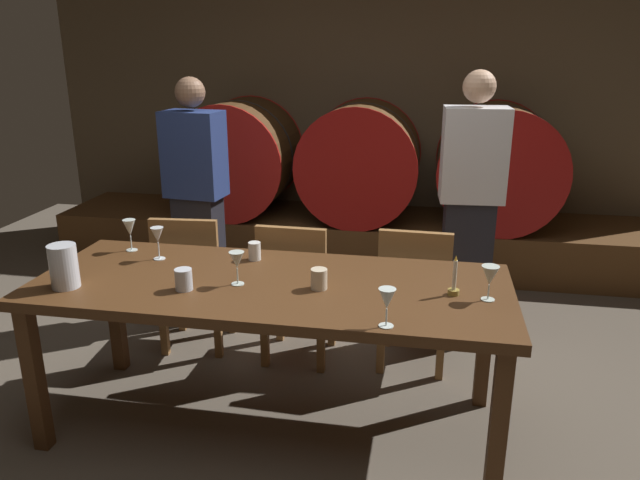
{
  "coord_description": "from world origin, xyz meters",
  "views": [
    {
      "loc": [
        0.56,
        -2.53,
        1.85
      ],
      "look_at": [
        0.05,
        0.24,
        0.92
      ],
      "focal_mm": 33.97,
      "sensor_mm": 36.0,
      "label": 1
    }
  ],
  "objects_px": {
    "guest_left": "(197,200)",
    "wine_glass_left": "(157,236)",
    "chair_center": "(296,286)",
    "pitcher": "(64,266)",
    "wine_glass_far_right": "(490,276)",
    "wine_barrel_center": "(361,161)",
    "cup_right": "(319,279)",
    "wine_glass_center": "(237,261)",
    "candle_center": "(454,284)",
    "wine_glass_far_left": "(130,229)",
    "guest_right": "(470,209)",
    "wine_glass_right": "(387,300)",
    "wine_barrel_right": "(498,166)",
    "chair_right": "(414,291)",
    "wine_barrel_left": "(239,157)",
    "dining_table": "(271,296)",
    "cup_left": "(184,279)",
    "chair_left": "(192,276)",
    "cup_center": "(255,251)"
  },
  "relations": [
    {
      "from": "candle_center",
      "to": "pitcher",
      "type": "distance_m",
      "value": 1.76
    },
    {
      "from": "dining_table",
      "to": "wine_barrel_left",
      "type": "bearing_deg",
      "value": 110.85
    },
    {
      "from": "wine_glass_center",
      "to": "wine_glass_left",
      "type": "bearing_deg",
      "value": 153.08
    },
    {
      "from": "chair_center",
      "to": "candle_center",
      "type": "xyz_separation_m",
      "value": [
        0.87,
        -0.65,
        0.34
      ]
    },
    {
      "from": "cup_right",
      "to": "wine_glass_center",
      "type": "bearing_deg",
      "value": -177.5
    },
    {
      "from": "candle_center",
      "to": "wine_glass_right",
      "type": "height_order",
      "value": "candle_center"
    },
    {
      "from": "cup_right",
      "to": "pitcher",
      "type": "bearing_deg",
      "value": -170.59
    },
    {
      "from": "guest_right",
      "to": "candle_center",
      "type": "distance_m",
      "value": 1.17
    },
    {
      "from": "wine_barrel_center",
      "to": "wine_glass_far_left",
      "type": "height_order",
      "value": "wine_barrel_center"
    },
    {
      "from": "candle_center",
      "to": "dining_table",
      "type": "bearing_deg",
      "value": 179.8
    },
    {
      "from": "wine_barrel_center",
      "to": "cup_right",
      "type": "relative_size",
      "value": 10.32
    },
    {
      "from": "guest_left",
      "to": "wine_glass_left",
      "type": "bearing_deg",
      "value": 106.57
    },
    {
      "from": "wine_barrel_left",
      "to": "cup_center",
      "type": "relative_size",
      "value": 10.49
    },
    {
      "from": "guest_right",
      "to": "pitcher",
      "type": "xyz_separation_m",
      "value": [
        -1.87,
        -1.39,
        0.01
      ]
    },
    {
      "from": "wine_barrel_right",
      "to": "wine_glass_far_left",
      "type": "xyz_separation_m",
      "value": [
        -2.1,
        -2.19,
        0.01
      ]
    },
    {
      "from": "wine_glass_far_right",
      "to": "dining_table",
      "type": "bearing_deg",
      "value": 178.04
    },
    {
      "from": "candle_center",
      "to": "cup_left",
      "type": "relative_size",
      "value": 1.88
    },
    {
      "from": "chair_center",
      "to": "pitcher",
      "type": "height_order",
      "value": "pitcher"
    },
    {
      "from": "chair_left",
      "to": "candle_center",
      "type": "height_order",
      "value": "candle_center"
    },
    {
      "from": "candle_center",
      "to": "cup_right",
      "type": "height_order",
      "value": "candle_center"
    },
    {
      "from": "chair_right",
      "to": "wine_barrel_center",
      "type": "bearing_deg",
      "value": -71.72
    },
    {
      "from": "guest_left",
      "to": "wine_glass_right",
      "type": "xyz_separation_m",
      "value": [
        1.4,
        -1.57,
        0.05
      ]
    },
    {
      "from": "chair_left",
      "to": "candle_center",
      "type": "bearing_deg",
      "value": 150.82
    },
    {
      "from": "chair_right",
      "to": "wine_glass_right",
      "type": "distance_m",
      "value": 1.15
    },
    {
      "from": "dining_table",
      "to": "cup_left",
      "type": "distance_m",
      "value": 0.42
    },
    {
      "from": "wine_barrel_center",
      "to": "wine_barrel_right",
      "type": "height_order",
      "value": "same"
    },
    {
      "from": "wine_glass_left",
      "to": "wine_glass_right",
      "type": "bearing_deg",
      "value": -25.08
    },
    {
      "from": "wine_glass_far_right",
      "to": "wine_barrel_center",
      "type": "bearing_deg",
      "value": 108.8
    },
    {
      "from": "guest_right",
      "to": "cup_left",
      "type": "relative_size",
      "value": 17.14
    },
    {
      "from": "pitcher",
      "to": "cup_right",
      "type": "bearing_deg",
      "value": 9.41
    },
    {
      "from": "candle_center",
      "to": "wine_glass_left",
      "type": "distance_m",
      "value": 1.5
    },
    {
      "from": "guest_left",
      "to": "wine_glass_far_right",
      "type": "xyz_separation_m",
      "value": [
        1.82,
        -1.23,
        0.05
      ]
    },
    {
      "from": "candle_center",
      "to": "wine_glass_left",
      "type": "height_order",
      "value": "candle_center"
    },
    {
      "from": "chair_center",
      "to": "wine_glass_center",
      "type": "distance_m",
      "value": 0.82
    },
    {
      "from": "chair_center",
      "to": "wine_glass_center",
      "type": "bearing_deg",
      "value": 82.02
    },
    {
      "from": "wine_glass_far_left",
      "to": "guest_right",
      "type": "bearing_deg",
      "value": 25.4
    },
    {
      "from": "cup_left",
      "to": "wine_glass_right",
      "type": "bearing_deg",
      "value": -12.55
    },
    {
      "from": "wine_barrel_left",
      "to": "wine_glass_far_right",
      "type": "distance_m",
      "value": 3.18
    },
    {
      "from": "guest_right",
      "to": "chair_left",
      "type": "bearing_deg",
      "value": 12.37
    },
    {
      "from": "pitcher",
      "to": "dining_table",
      "type": "bearing_deg",
      "value": 14.43
    },
    {
      "from": "chair_left",
      "to": "pitcher",
      "type": "xyz_separation_m",
      "value": [
        -0.22,
        -0.92,
        0.39
      ]
    },
    {
      "from": "wine_barrel_right",
      "to": "cup_center",
      "type": "distance_m",
      "value": 2.62
    },
    {
      "from": "wine_barrel_left",
      "to": "guest_right",
      "type": "height_order",
      "value": "guest_right"
    },
    {
      "from": "wine_barrel_right",
      "to": "wine_glass_center",
      "type": "relative_size",
      "value": 6.19
    },
    {
      "from": "cup_right",
      "to": "wine_barrel_right",
      "type": "bearing_deg",
      "value": 68.29
    },
    {
      "from": "wine_glass_left",
      "to": "cup_center",
      "type": "relative_size",
      "value": 1.82
    },
    {
      "from": "guest_left",
      "to": "pitcher",
      "type": "xyz_separation_m",
      "value": [
        -0.08,
        -1.43,
        0.04
      ]
    },
    {
      "from": "dining_table",
      "to": "pitcher",
      "type": "xyz_separation_m",
      "value": [
        -0.91,
        -0.23,
        0.18
      ]
    },
    {
      "from": "pitcher",
      "to": "wine_glass_far_right",
      "type": "distance_m",
      "value": 1.9
    },
    {
      "from": "wine_barrel_left",
      "to": "cup_right",
      "type": "distance_m",
      "value": 2.8
    }
  ]
}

